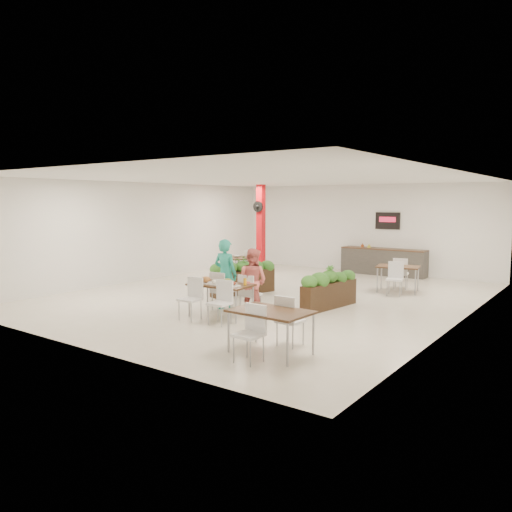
{
  "coord_description": "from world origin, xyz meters",
  "views": [
    {
      "loc": [
        7.61,
        -11.16,
        2.58
      ],
      "look_at": [
        -0.34,
        -0.18,
        1.1
      ],
      "focal_mm": 35.0,
      "sensor_mm": 36.0,
      "label": 1
    }
  ],
  "objects_px": {
    "planter_left": "(243,275)",
    "planter_right": "(329,288)",
    "red_column": "(261,227)",
    "side_table_a": "(237,261)",
    "side_table_c": "(271,317)",
    "side_table_b": "(398,270)",
    "service_counter": "(383,261)",
    "main_table": "(220,289)",
    "diner_woman": "(252,281)",
    "diner_man": "(225,274)"
  },
  "relations": [
    {
      "from": "planter_right",
      "to": "side_table_a",
      "type": "height_order",
      "value": "planter_right"
    },
    {
      "from": "main_table",
      "to": "diner_woman",
      "type": "xyz_separation_m",
      "value": [
        0.41,
        0.66,
        0.13
      ]
    },
    {
      "from": "planter_right",
      "to": "side_table_b",
      "type": "relative_size",
      "value": 1.19
    },
    {
      "from": "main_table",
      "to": "planter_right",
      "type": "height_order",
      "value": "planter_right"
    },
    {
      "from": "diner_woman",
      "to": "planter_right",
      "type": "bearing_deg",
      "value": -129.66
    },
    {
      "from": "side_table_a",
      "to": "side_table_b",
      "type": "relative_size",
      "value": 0.99
    },
    {
      "from": "planter_right",
      "to": "side_table_a",
      "type": "relative_size",
      "value": 1.21
    },
    {
      "from": "side_table_b",
      "to": "side_table_a",
      "type": "bearing_deg",
      "value": 177.89
    },
    {
      "from": "main_table",
      "to": "side_table_c",
      "type": "height_order",
      "value": "same"
    },
    {
      "from": "service_counter",
      "to": "diner_man",
      "type": "relative_size",
      "value": 1.76
    },
    {
      "from": "diner_woman",
      "to": "planter_left",
      "type": "height_order",
      "value": "diner_woman"
    },
    {
      "from": "side_table_a",
      "to": "side_table_b",
      "type": "xyz_separation_m",
      "value": [
        5.15,
        0.89,
        0.01
      ]
    },
    {
      "from": "main_table",
      "to": "side_table_b",
      "type": "relative_size",
      "value": 1.02
    },
    {
      "from": "red_column",
      "to": "side_table_c",
      "type": "bearing_deg",
      "value": -53.67
    },
    {
      "from": "main_table",
      "to": "diner_woman",
      "type": "bearing_deg",
      "value": 58.01
    },
    {
      "from": "side_table_b",
      "to": "service_counter",
      "type": "bearing_deg",
      "value": 106.53
    },
    {
      "from": "red_column",
      "to": "side_table_b",
      "type": "bearing_deg",
      "value": -11.36
    },
    {
      "from": "planter_left",
      "to": "planter_right",
      "type": "distance_m",
      "value": 2.84
    },
    {
      "from": "side_table_a",
      "to": "side_table_c",
      "type": "xyz_separation_m",
      "value": [
        5.48,
        -6.07,
        0.02
      ]
    },
    {
      "from": "side_table_b",
      "to": "side_table_c",
      "type": "bearing_deg",
      "value": -99.23
    },
    {
      "from": "red_column",
      "to": "side_table_c",
      "type": "height_order",
      "value": "red_column"
    },
    {
      "from": "service_counter",
      "to": "planter_right",
      "type": "bearing_deg",
      "value": -80.16
    },
    {
      "from": "diner_man",
      "to": "side_table_c",
      "type": "xyz_separation_m",
      "value": [
        2.84,
        -2.26,
        -0.21
      ]
    },
    {
      "from": "service_counter",
      "to": "side_table_a",
      "type": "height_order",
      "value": "service_counter"
    },
    {
      "from": "side_table_a",
      "to": "main_table",
      "type": "bearing_deg",
      "value": -31.97
    },
    {
      "from": "main_table",
      "to": "planter_left",
      "type": "xyz_separation_m",
      "value": [
        -1.27,
        2.5,
        -0.11
      ]
    },
    {
      "from": "side_table_a",
      "to": "side_table_b",
      "type": "distance_m",
      "value": 5.23
    },
    {
      "from": "side_table_a",
      "to": "side_table_c",
      "type": "relative_size",
      "value": 1.01
    },
    {
      "from": "planter_right",
      "to": "side_table_a",
      "type": "bearing_deg",
      "value": 154.13
    },
    {
      "from": "red_column",
      "to": "planter_right",
      "type": "distance_m",
      "value": 6.7
    },
    {
      "from": "planter_right",
      "to": "side_table_b",
      "type": "height_order",
      "value": "planter_right"
    },
    {
      "from": "service_counter",
      "to": "main_table",
      "type": "bearing_deg",
      "value": -93.4
    },
    {
      "from": "planter_left",
      "to": "planter_right",
      "type": "relative_size",
      "value": 1.0
    },
    {
      "from": "side_table_c",
      "to": "side_table_b",
      "type": "bearing_deg",
      "value": 94.6
    },
    {
      "from": "red_column",
      "to": "planter_right",
      "type": "bearing_deg",
      "value": -40.01
    },
    {
      "from": "side_table_b",
      "to": "planter_right",
      "type": "bearing_deg",
      "value": -112.19
    },
    {
      "from": "main_table",
      "to": "diner_man",
      "type": "distance_m",
      "value": 0.79
    },
    {
      "from": "main_table",
      "to": "diner_man",
      "type": "bearing_deg",
      "value": 120.79
    },
    {
      "from": "main_table",
      "to": "side_table_a",
      "type": "bearing_deg",
      "value": 124.11
    },
    {
      "from": "diner_man",
      "to": "diner_woman",
      "type": "height_order",
      "value": "diner_man"
    },
    {
      "from": "side_table_b",
      "to": "side_table_c",
      "type": "distance_m",
      "value": 6.97
    },
    {
      "from": "service_counter",
      "to": "main_table",
      "type": "distance_m",
      "value": 8.37
    },
    {
      "from": "red_column",
      "to": "side_table_b",
      "type": "relative_size",
      "value": 1.91
    },
    {
      "from": "red_column",
      "to": "diner_woman",
      "type": "height_order",
      "value": "red_column"
    },
    {
      "from": "diner_woman",
      "to": "service_counter",
      "type": "bearing_deg",
      "value": -94.54
    },
    {
      "from": "service_counter",
      "to": "side_table_b",
      "type": "relative_size",
      "value": 1.79
    },
    {
      "from": "planter_right",
      "to": "side_table_a",
      "type": "distance_m",
      "value": 5.1
    },
    {
      "from": "planter_right",
      "to": "side_table_c",
      "type": "distance_m",
      "value": 3.95
    },
    {
      "from": "main_table",
      "to": "planter_left",
      "type": "distance_m",
      "value": 2.81
    },
    {
      "from": "service_counter",
      "to": "side_table_c",
      "type": "relative_size",
      "value": 1.84
    }
  ]
}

